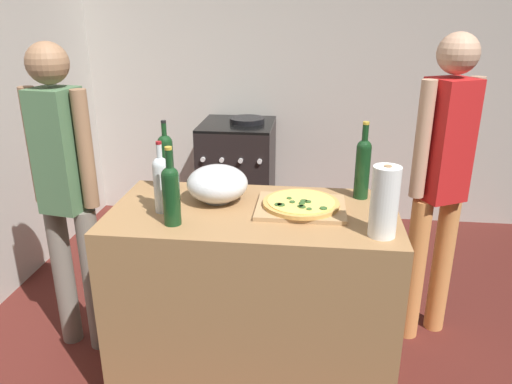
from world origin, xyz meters
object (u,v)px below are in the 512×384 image
object	(u,v)px
pizza	(301,203)
wine_bottle_clear	(171,192)
wine_bottle_dark	(161,182)
stove	(238,177)
person_in_stripes	(65,186)
paper_towel_roll	(384,202)
mixing_bowl	(217,184)
wine_bottle_amber	(363,166)
person_in_red	(441,174)
wine_bottle_green	(166,160)

from	to	relation	value
pizza	wine_bottle_clear	bearing A→B (deg)	-157.52
wine_bottle_dark	stove	world-z (taller)	wine_bottle_dark
wine_bottle_dark	person_in_stripes	world-z (taller)	person_in_stripes
pizza	paper_towel_roll	world-z (taller)	paper_towel_roll
pizza	person_in_stripes	distance (m)	1.20
mixing_bowl	wine_bottle_amber	world-z (taller)	wine_bottle_amber
wine_bottle_dark	person_in_red	world-z (taller)	person_in_red
mixing_bowl	wine_bottle_amber	xyz separation A→B (m)	(0.67, 0.13, 0.07)
stove	person_in_stripes	size ratio (longest dim) A/B	0.58
wine_bottle_green	person_in_stripes	distance (m)	0.54
wine_bottle_green	wine_bottle_amber	distance (m)	0.95
person_in_red	person_in_stripes	bearing A→B (deg)	-170.21
wine_bottle_green	wine_bottle_amber	bearing A→B (deg)	0.22
pizza	person_in_stripes	bearing A→B (deg)	173.52
mixing_bowl	person_in_red	size ratio (longest dim) A/B	0.17
wine_bottle_green	stove	world-z (taller)	wine_bottle_green
wine_bottle_green	person_in_red	xyz separation A→B (m)	(1.39, 0.28, -0.11)
pizza	person_in_red	xyz separation A→B (m)	(0.72, 0.46, 0.01)
mixing_bowl	wine_bottle_clear	world-z (taller)	wine_bottle_clear
wine_bottle_amber	wine_bottle_dark	xyz separation A→B (m)	(-0.89, -0.28, -0.02)
wine_bottle_amber	pizza	bearing A→B (deg)	-146.53
stove	person_in_stripes	xyz separation A→B (m)	(-0.63, -1.63, 0.48)
pizza	wine_bottle_clear	xyz separation A→B (m)	(-0.53, -0.22, 0.11)
mixing_bowl	wine_bottle_green	distance (m)	0.31
paper_towel_roll	mixing_bowl	bearing A→B (deg)	158.04
person_in_red	paper_towel_roll	bearing A→B (deg)	-118.99
pizza	wine_bottle_dark	size ratio (longest dim) A/B	1.07
wine_bottle_dark	stove	distance (m)	1.96
wine_bottle_green	wine_bottle_dark	world-z (taller)	wine_bottle_green
paper_towel_roll	stove	world-z (taller)	paper_towel_roll
wine_bottle_dark	person_in_stripes	bearing A→B (deg)	158.57
pizza	wine_bottle_clear	size ratio (longest dim) A/B	1.03
wine_bottle_green	wine_bottle_clear	xyz separation A→B (m)	(0.14, -0.40, -0.01)
paper_towel_roll	person_in_stripes	distance (m)	1.57
wine_bottle_green	person_in_stripes	world-z (taller)	person_in_stripes
person_in_red	wine_bottle_clear	bearing A→B (deg)	-151.28
mixing_bowl	wine_bottle_clear	bearing A→B (deg)	-116.69
paper_towel_roll	wine_bottle_amber	xyz separation A→B (m)	(-0.05, 0.42, 0.02)
wine_bottle_amber	wine_bottle_dark	distance (m)	0.94
wine_bottle_amber	mixing_bowl	bearing A→B (deg)	-169.28
pizza	mixing_bowl	xyz separation A→B (m)	(-0.39, 0.06, 0.06)
wine_bottle_amber	stove	distance (m)	1.90
paper_towel_roll	person_in_red	xyz separation A→B (m)	(0.39, 0.70, -0.10)
pizza	wine_bottle_clear	distance (m)	0.59
paper_towel_roll	wine_bottle_clear	size ratio (longest dim) A/B	0.87
pizza	wine_bottle_green	size ratio (longest dim) A/B	0.98
wine_bottle_amber	wine_bottle_dark	world-z (taller)	wine_bottle_amber
wine_bottle_amber	wine_bottle_clear	bearing A→B (deg)	-153.48
wine_bottle_green	stove	xyz separation A→B (m)	(0.11, 1.59, -0.62)
pizza	stove	distance (m)	1.92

